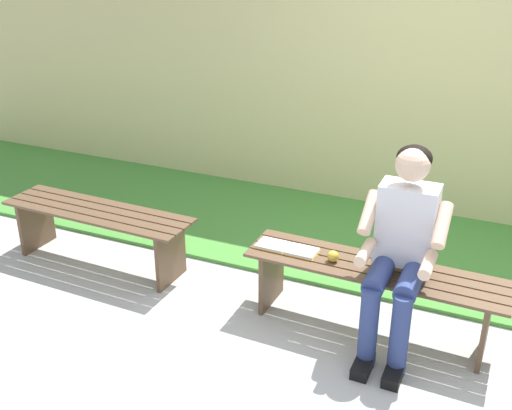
{
  "coord_description": "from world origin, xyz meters",
  "views": [
    {
      "loc": [
        -0.69,
        3.38,
        2.38
      ],
      "look_at": [
        0.74,
        0.15,
        0.8
      ],
      "focal_mm": 43.6,
      "sensor_mm": 36.0,
      "label": 1
    }
  ],
  "objects_px": {
    "bench_near": "(373,282)",
    "bench_far": "(98,224)",
    "apple": "(333,256)",
    "book_open": "(287,249)",
    "person_seated": "(401,245)"
  },
  "relations": [
    {
      "from": "bench_near",
      "to": "bench_far",
      "type": "xyz_separation_m",
      "value": [
        2.11,
        -0.0,
        -0.0
      ]
    },
    {
      "from": "apple",
      "to": "book_open",
      "type": "height_order",
      "value": "apple"
    },
    {
      "from": "bench_far",
      "to": "book_open",
      "type": "relative_size",
      "value": 3.66
    },
    {
      "from": "person_seated",
      "to": "apple",
      "type": "distance_m",
      "value": 0.47
    },
    {
      "from": "book_open",
      "to": "person_seated",
      "type": "bearing_deg",
      "value": 174.68
    },
    {
      "from": "bench_near",
      "to": "bench_far",
      "type": "height_order",
      "value": "same"
    },
    {
      "from": "bench_near",
      "to": "book_open",
      "type": "xyz_separation_m",
      "value": [
        0.58,
        0.01,
        0.12
      ]
    },
    {
      "from": "bench_near",
      "to": "apple",
      "type": "bearing_deg",
      "value": 8.15
    },
    {
      "from": "bench_near",
      "to": "apple",
      "type": "distance_m",
      "value": 0.3
    },
    {
      "from": "bench_far",
      "to": "bench_near",
      "type": "bearing_deg",
      "value": 180.0
    },
    {
      "from": "bench_near",
      "to": "bench_far",
      "type": "distance_m",
      "value": 2.11
    },
    {
      "from": "bench_far",
      "to": "person_seated",
      "type": "xyz_separation_m",
      "value": [
        -2.27,
        0.1,
        0.35
      ]
    },
    {
      "from": "person_seated",
      "to": "book_open",
      "type": "distance_m",
      "value": 0.78
    },
    {
      "from": "bench_far",
      "to": "apple",
      "type": "distance_m",
      "value": 1.86
    },
    {
      "from": "apple",
      "to": "book_open",
      "type": "distance_m",
      "value": 0.32
    }
  ]
}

